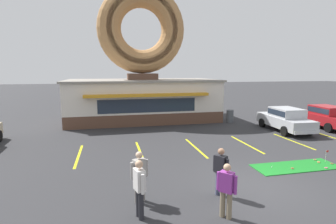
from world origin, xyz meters
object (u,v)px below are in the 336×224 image
Objects in this scene: car_silver at (285,118)px; pedestrian_clipboard_woman at (226,188)px; golf_ball at (272,167)px; putting_flag_pin at (327,153)px; pedestrian_leather_jacket_man at (221,170)px; car_red at (326,116)px; pedestrian_blue_sweater_man at (139,174)px; pedestrian_hooded_kid at (139,186)px; trash_bin at (230,116)px.

car_silver reaches higher than pedestrian_clipboard_woman.
golf_ball is 2.82m from putting_flag_pin.
pedestrian_leather_jacket_man is 1.31m from pedestrian_clipboard_woman.
car_red reaches higher than golf_ball.
car_silver is at bearing 46.32° from pedestrian_clipboard_woman.
pedestrian_blue_sweater_man is (-5.80, -1.61, 0.86)m from golf_ball.
pedestrian_hooded_kid reaches higher than car_silver.
pedestrian_leather_jacket_man is at bearing -150.36° from golf_ball.
trash_bin is at bearing 149.51° from car_red.
trash_bin reaches higher than putting_flag_pin.
pedestrian_hooded_kid is 1.06× the size of pedestrian_clipboard_woman.
pedestrian_hooded_kid is at bearing -96.70° from pedestrian_blue_sweater_man.
pedestrian_clipboard_woman reaches higher than trash_bin.
golf_ball is 0.01× the size of car_silver.
car_red reaches higher than trash_bin.
car_red is 2.74× the size of pedestrian_hooded_kid.
pedestrian_hooded_kid reaches higher than trash_bin.
car_silver reaches higher than putting_flag_pin.
putting_flag_pin is at bearing 1.18° from golf_ball.
car_silver is 2.86× the size of pedestrian_leather_jacket_man.
car_silver is (5.06, 5.96, 0.82)m from golf_ball.
putting_flag_pin is 8.76m from pedestrian_blue_sweater_man.
pedestrian_leather_jacket_man is (-11.75, -8.03, 0.03)m from car_red.
car_silver is 11.31m from pedestrian_leather_jacket_man.
pedestrian_blue_sweater_man is 0.92m from pedestrian_hooded_kid.
car_red is 2.81× the size of pedestrian_blue_sweater_man.
pedestrian_hooded_kid is (-8.70, -2.58, 0.50)m from putting_flag_pin.
trash_bin is at bearing 54.50° from pedestrian_hooded_kid.
pedestrian_blue_sweater_man is (-10.86, -7.58, 0.04)m from car_silver.
pedestrian_leather_jacket_man is 12.91m from trash_bin.
trash_bin is at bearing 52.71° from pedestrian_blue_sweater_man.
pedestrian_leather_jacket_man is (-5.96, -1.86, 0.46)m from putting_flag_pin.
putting_flag_pin is 6.26m from pedestrian_leather_jacket_man.
pedestrian_blue_sweater_man is 2.64m from pedestrian_leather_jacket_man.
pedestrian_hooded_kid is (-10.97, -8.49, 0.06)m from car_silver.
golf_ball is 0.02× the size of pedestrian_hooded_kid.
car_silver is 13.87m from pedestrian_hooded_kid.
golf_ball is at bearing -106.06° from trash_bin.
pedestrian_blue_sweater_man is 0.98× the size of pedestrian_hooded_kid.
trash_bin is (-5.81, 3.42, -0.37)m from car_red.
trash_bin is at bearing 90.07° from putting_flag_pin.
pedestrian_leather_jacket_man is at bearing -117.43° from trash_bin.
trash_bin is (5.94, 11.45, -0.40)m from pedestrian_leather_jacket_man.
pedestrian_hooded_kid is at bearing -163.46° from putting_flag_pin.
putting_flag_pin is (2.79, 0.06, 0.39)m from golf_ball.
pedestrian_leather_jacket_man reaches higher than trash_bin.
car_silver is at bearing -58.24° from trash_bin.
pedestrian_clipboard_woman is (-12.14, -9.29, 0.00)m from car_red.
pedestrian_hooded_kid is 14.96m from trash_bin.
pedestrian_leather_jacket_man is (2.63, -0.19, -0.01)m from pedestrian_blue_sweater_man.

